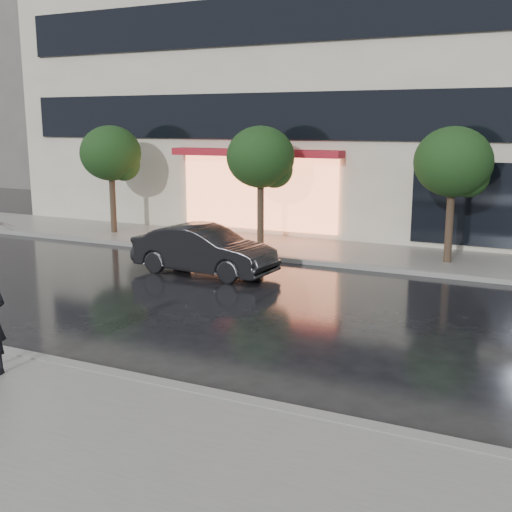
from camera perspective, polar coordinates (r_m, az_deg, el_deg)
The scene contains 10 objects.
ground at distance 11.34m, azimuth -7.79°, elevation -9.41°, with size 120.00×120.00×0.00m, color black.
sidewalk_near at distance 9.03m, azimuth -19.67°, elevation -15.34°, with size 60.00×4.50×0.12m, color slate.
sidewalk_far at distance 20.31m, azimuth 8.37°, elevation 0.24°, with size 60.00×3.50×0.12m, color slate.
curb_near at distance 10.55m, azimuth -10.85°, elevation -10.74°, with size 60.00×0.25×0.14m, color gray.
curb_far at distance 18.68m, azimuth 6.74°, elevation -0.69°, with size 60.00×0.25×0.14m, color gray.
bg_building_left at distance 48.61m, azimuth -18.97°, elevation 13.41°, with size 14.00×10.00×12.00m, color #59544F.
tree_far_west at distance 23.99m, azimuth -12.63°, elevation 8.73°, with size 2.20×2.20×3.99m.
tree_mid_west at distance 20.81m, azimuth 0.60°, elevation 8.59°, with size 2.20×2.20×3.99m.
tree_mid_east at distance 19.04m, azimuth 17.31°, elevation 7.77°, with size 2.20×2.20×3.99m.
parked_car at distance 17.58m, azimuth -4.64°, elevation 0.55°, with size 1.41×4.05×1.33m, color black.
Camera 1 is at (5.93, -8.76, 4.07)m, focal length 45.00 mm.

